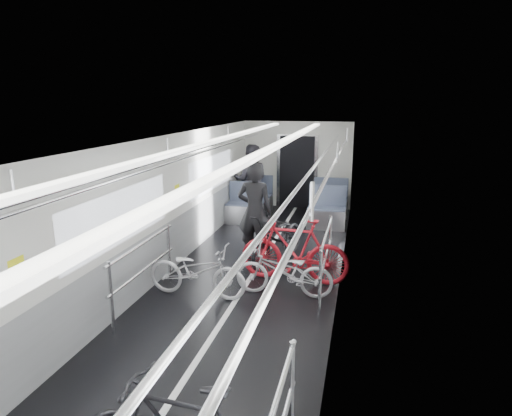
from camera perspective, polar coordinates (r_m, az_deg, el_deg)
The scene contains 7 objects.
car_shell at distance 7.77m, azimuth -0.35°, elevation -0.43°, with size 3.02×14.01×2.41m.
bike_left_far at distance 7.15m, azimuth -7.37°, elevation -7.79°, with size 0.55×1.58×0.83m, color #BDBCC1.
bike_right_mid at distance 7.12m, azimuth 3.50°, elevation -7.93°, with size 0.53×1.52×0.80m, color #B4B4B9.
bike_right_far at distance 7.61m, azimuth 4.82°, elevation -5.28°, with size 0.52×1.84×1.10m, color red.
bike_aisle at distance 8.50m, azimuth 2.83°, elevation -3.76°, with size 0.64×1.83×0.96m, color black.
person_standing at distance 8.56m, azimuth -0.15°, elevation -0.44°, with size 0.68×0.45×1.87m, color black.
person_seated at distance 11.95m, azimuth -0.64°, elevation 3.53°, with size 0.90×0.70×1.86m, color #2D2C33.
Camera 1 is at (1.78, -5.55, 3.00)m, focal length 32.00 mm.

